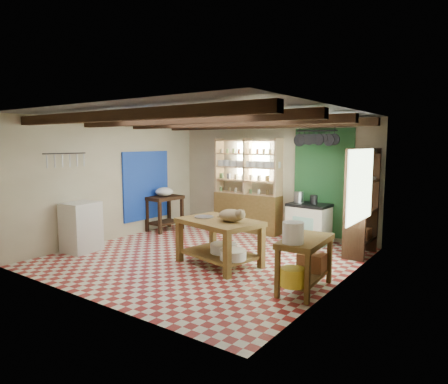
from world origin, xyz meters
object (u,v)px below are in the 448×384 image
Objects in this scene: white_cabinet at (81,227)px; stove at (309,223)px; cat at (231,215)px; work_table at (219,242)px; right_counter at (305,264)px; prep_table at (165,213)px.

stove is at bearing 39.36° from white_cabinet.
white_cabinet is 3.10m from cat.
work_table reaches higher than right_counter.
cat reaches higher than prep_table.
stove is 4.62m from white_cabinet.
prep_table reaches higher than work_table.
stove is at bearing 87.08° from work_table.
cat reaches higher than right_counter.
prep_table is (-2.67, 1.42, 0.02)m from work_table.
cat is (-0.37, -2.35, 0.48)m from stove.
work_table is 3.01× the size of cat.
prep_table is 0.87× the size of white_cabinet.
work_table is 1.64× the size of stove.
white_cabinet reaches higher than right_counter.
right_counter is at bearing 3.03° from white_cabinet.
stove is 1.02× the size of prep_table.
white_cabinet is 2.09× the size of cat.
right_counter is 2.29× the size of cat.
right_counter is (4.40, 0.61, -0.10)m from white_cabinet.
cat reaches higher than work_table.
work_table is 0.56m from cat.
cat is (2.92, -1.42, 0.47)m from prep_table.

